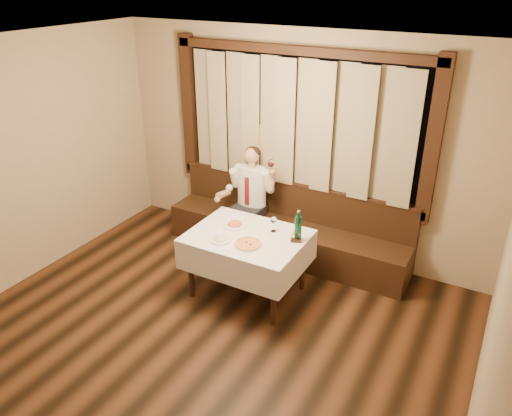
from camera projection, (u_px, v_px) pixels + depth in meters
The scene contains 10 objects.
room at pixel (207, 198), 4.57m from camera, with size 5.01×6.01×2.81m.
banquette at pixel (287, 232), 6.46m from camera, with size 3.20×0.61×0.94m.
dining_table at pixel (247, 243), 5.51m from camera, with size 1.27×0.97×0.76m.
pizza at pixel (248, 244), 5.26m from camera, with size 0.31×0.31×0.03m.
pasta_red at pixel (235, 223), 5.64m from camera, with size 0.28×0.28×0.09m.
pasta_cream at pixel (220, 238), 5.34m from camera, with size 0.24×0.24×0.08m.
green_bottle at pixel (298, 228), 5.30m from camera, with size 0.08×0.08×0.35m.
table_wine_glass at pixel (274, 221), 5.48m from camera, with size 0.07×0.07×0.18m.
cruet_caddy at pixel (296, 238), 5.31m from camera, with size 0.12×0.09×0.12m.
seated_man at pixel (249, 192), 6.40m from camera, with size 0.75×0.56×1.38m.
Camera 1 is at (2.39, -2.45, 3.40)m, focal length 35.00 mm.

